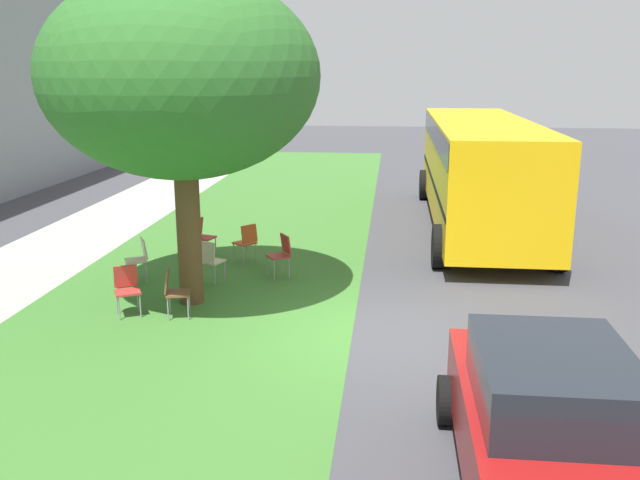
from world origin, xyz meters
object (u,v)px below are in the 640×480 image
chair_3 (246,240)px  chair_0 (127,286)px  chair_4 (139,256)px  chair_5 (174,289)px  street_tree (181,77)px  school_bus (480,163)px  chair_1 (210,258)px  parked_car (547,423)px  chair_6 (281,252)px  chair_2 (202,234)px

chair_3 → chair_0: bearing=158.1°
chair_4 → chair_5: bearing=-145.5°
street_tree → school_bus: bearing=-41.4°
chair_1 → parked_car: bearing=-141.9°
chair_4 → parked_car: size_ratio=0.24×
chair_6 → school_bus: 6.85m
chair_0 → chair_2: same height
chair_1 → chair_5: same height
chair_1 → chair_4: 1.46m
chair_1 → parked_car: size_ratio=0.24×
chair_2 → chair_5: size_ratio=1.00×
chair_5 → parked_car: size_ratio=0.24×
chair_3 → school_bus: 6.93m
parked_car → school_bus: 12.26m
street_tree → chair_2: street_tree is taller
street_tree → chair_2: size_ratio=6.67×
chair_2 → school_bus: school_bus is taller
chair_6 → school_bus: bearing=-42.5°
chair_2 → chair_6: bearing=-123.3°
chair_5 → school_bus: school_bus is taller
chair_2 → chair_3: same height
chair_4 → chair_5: size_ratio=1.00×
chair_2 → parked_car: (-8.58, -5.90, 0.32)m
chair_1 → chair_6: size_ratio=1.00×
chair_0 → parked_car: bearing=-127.3°
chair_0 → school_bus: (7.52, -6.87, 1.24)m
chair_4 → chair_6: (0.63, -2.81, 0.00)m
chair_0 → parked_car: 7.74m
chair_0 → chair_6: (2.55, -2.32, 0.00)m
chair_0 → chair_2: (3.90, -0.26, 0.00)m
chair_1 → chair_3: same height
chair_1 → chair_2: (1.97, 0.71, 0.00)m
chair_1 → parked_car: (-6.61, -5.18, 0.32)m
street_tree → chair_5: street_tree is taller
street_tree → chair_6: bearing=-38.1°
street_tree → chair_1: (1.15, -0.05, -3.56)m
chair_5 → chair_2: bearing=8.6°
parked_car → chair_5: bearing=48.8°
parked_car → chair_6: bearing=28.0°
parked_car → street_tree: bearing=43.8°
chair_3 → chair_6: 1.30m
chair_6 → school_bus: size_ratio=0.08×
school_bus → parked_car: bearing=176.7°
chair_1 → chair_4: same height
chair_0 → parked_car: parked_car is taller
chair_5 → chair_3: bearing=-8.7°
chair_2 → chair_6: same height
street_tree → chair_1: bearing=-2.4°
chair_3 → school_bus: school_bus is taller
chair_2 → parked_car: 10.42m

